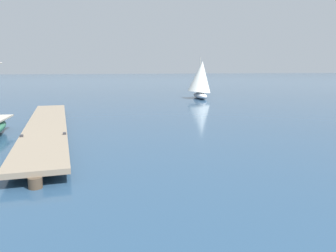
# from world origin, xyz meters

# --- Properties ---
(floating_dock) EXTENTS (2.04, 16.84, 0.53)m
(floating_dock) POSITION_xyz_m (-6.37, 17.53, 0.36)
(floating_dock) COLOR gray
(floating_dock) RESTS_ON ground
(distant_sailboat) EXTENTS (3.07, 4.84, 4.29)m
(distant_sailboat) POSITION_xyz_m (7.93, 32.85, 1.96)
(distant_sailboat) COLOR silver
(distant_sailboat) RESTS_ON ground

